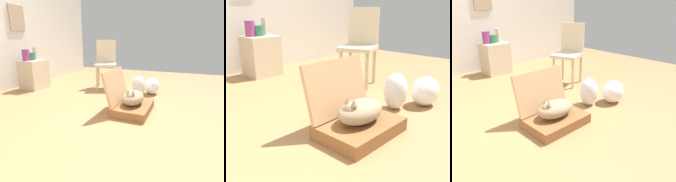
{
  "view_description": "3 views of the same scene",
  "coord_description": "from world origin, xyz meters",
  "views": [
    {
      "loc": [
        -2.1,
        -1.06,
        0.96
      ],
      "look_at": [
        0.16,
        -0.12,
        0.28
      ],
      "focal_mm": 28.93,
      "sensor_mm": 36.0,
      "label": 1
    },
    {
      "loc": [
        -1.33,
        -1.62,
        1.01
      ],
      "look_at": [
        0.23,
        -0.15,
        0.31
      ],
      "focal_mm": 42.11,
      "sensor_mm": 36.0,
      "label": 2
    },
    {
      "loc": [
        -1.29,
        -2.12,
        1.32
      ],
      "look_at": [
        0.52,
        -0.22,
        0.27
      ],
      "focal_mm": 36.37,
      "sensor_mm": 36.0,
      "label": 3
    }
  ],
  "objects": [
    {
      "name": "plastic_bag_clear",
      "position": [
        1.19,
        -0.5,
        0.15
      ],
      "size": [
        0.33,
        0.27,
        0.31
      ],
      "primitive_type": "ellipsoid",
      "color": "white",
      "rests_on": "ground"
    },
    {
      "name": "side_table",
      "position": [
        0.69,
        1.85,
        0.29
      ],
      "size": [
        0.46,
        0.4,
        0.58
      ],
      "primitive_type": "cube",
      "color": "beige",
      "rests_on": "ground"
    },
    {
      "name": "suitcase_base",
      "position": [
        0.2,
        -0.42,
        0.06
      ],
      "size": [
        0.67,
        0.48,
        0.11
      ],
      "primitive_type": "cube",
      "color": "brown",
      "rests_on": "ground"
    },
    {
      "name": "suitcase_lid",
      "position": [
        0.2,
        -0.17,
        0.35
      ],
      "size": [
        0.67,
        0.16,
        0.47
      ],
      "primitive_type": "cube",
      "rotation": [
        1.3,
        0.0,
        0.0
      ],
      "color": "tan",
      "rests_on": "suitcase_base"
    },
    {
      "name": "plastic_bag_white",
      "position": [
        0.88,
        -0.32,
        0.19
      ],
      "size": [
        0.25,
        0.23,
        0.37
      ],
      "primitive_type": "ellipsoid",
      "color": "silver",
      "rests_on": "ground"
    },
    {
      "name": "chair",
      "position": [
        1.34,
        0.5,
        0.54
      ],
      "size": [
        0.56,
        0.55,
        0.98
      ],
      "rotation": [
        0.0,
        0.0,
        -1.2
      ],
      "color": "beige",
      "rests_on": "ground"
    },
    {
      "name": "cat",
      "position": [
        0.19,
        -0.42,
        0.21
      ],
      "size": [
        0.52,
        0.28,
        0.23
      ],
      "color": "#998466",
      "rests_on": "suitcase_base"
    },
    {
      "name": "vase_tall",
      "position": [
        0.58,
        1.89,
        0.69
      ],
      "size": [
        0.14,
        0.14,
        0.22
      ],
      "primitive_type": "cylinder",
      "color": "#8C387A",
      "rests_on": "side_table"
    },
    {
      "name": "ground_plane",
      "position": [
        0.0,
        0.0,
        0.0
      ],
      "size": [
        7.68,
        7.68,
        0.0
      ],
      "primitive_type": "plane",
      "color": "#9E7247",
      "rests_on": "ground"
    },
    {
      "name": "vase_short",
      "position": [
        0.81,
        1.89,
        0.71
      ],
      "size": [
        0.08,
        0.08,
        0.25
      ],
      "primitive_type": "cylinder",
      "color": "#B7AD99",
      "rests_on": "side_table"
    },
    {
      "name": "vase_round",
      "position": [
        0.69,
        1.87,
        0.66
      ],
      "size": [
        0.14,
        0.14,
        0.15
      ],
      "primitive_type": "cylinder",
      "color": "#2D7051",
      "rests_on": "side_table"
    }
  ]
}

